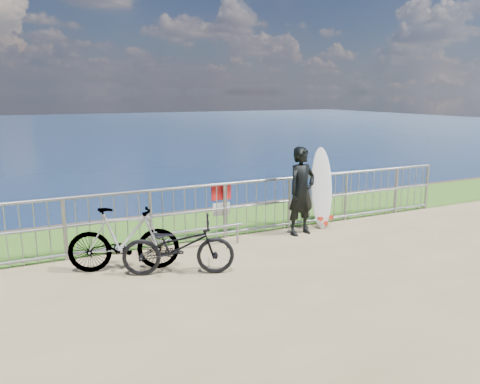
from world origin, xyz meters
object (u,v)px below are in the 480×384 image
surfer (302,191)px  bicycle_far (124,239)px  bicycle_near (178,246)px  surfboard (322,191)px

surfer → bicycle_far: bearing=176.5°
surfer → bicycle_near: 3.15m
bicycle_near → bicycle_far: bicycle_far is taller
surfer → bicycle_far: (-3.70, -0.46, -0.37)m
bicycle_near → bicycle_far: size_ratio=1.00×
surfer → bicycle_far: surfer is taller
surfboard → surfer: bearing=-160.6°
surfer → bicycle_near: size_ratio=1.02×
bicycle_far → surfer: bearing=-66.3°
surfboard → bicycle_near: bearing=-161.2°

